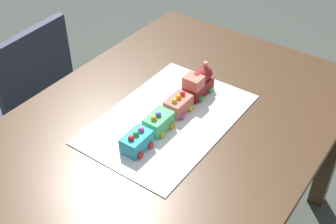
% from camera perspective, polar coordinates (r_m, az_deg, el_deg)
% --- Properties ---
extents(dining_table, '(1.40, 1.00, 0.74)m').
position_cam_1_polar(dining_table, '(1.61, 0.44, -4.00)').
color(dining_table, '#4C331E').
rests_on(dining_table, ground).
extents(chair, '(0.42, 0.42, 0.86)m').
position_cam_1_polar(chair, '(2.18, -17.82, 1.66)').
color(chair, '#2D3347').
rests_on(chair, ground).
extents(cake_board, '(0.60, 0.40, 0.00)m').
position_cam_1_polar(cake_board, '(1.54, 0.00, -0.93)').
color(cake_board, silver).
rests_on(cake_board, dining_table).
extents(cake_locomotive, '(0.14, 0.08, 0.12)m').
position_cam_1_polar(cake_locomotive, '(1.63, 3.92, 3.70)').
color(cake_locomotive, maroon).
rests_on(cake_locomotive, cake_board).
extents(cake_car_caboose_coral, '(0.10, 0.08, 0.07)m').
position_cam_1_polar(cake_car_caboose_coral, '(1.55, 1.34, 0.96)').
color(cake_car_caboose_coral, '#F27260').
rests_on(cake_car_caboose_coral, cake_board).
extents(cake_car_flatbed_mint_green, '(0.10, 0.08, 0.07)m').
position_cam_1_polar(cake_car_flatbed_mint_green, '(1.48, -1.25, -1.36)').
color(cake_car_flatbed_mint_green, '#59CC7A').
rests_on(cake_car_flatbed_mint_green, cake_board).
extents(cake_car_hopper_turquoise, '(0.10, 0.08, 0.07)m').
position_cam_1_polar(cake_car_hopper_turquoise, '(1.41, -4.10, -3.84)').
color(cake_car_hopper_turquoise, '#38B7C6').
rests_on(cake_car_hopper_turquoise, cake_board).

